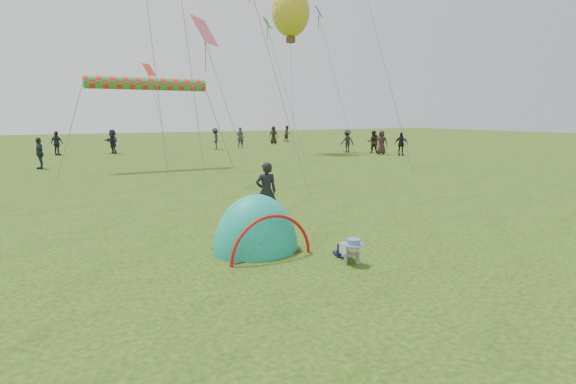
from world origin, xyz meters
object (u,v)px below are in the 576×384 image
standing_adult (266,192)px  crawling_toddler (349,249)px  balloon_kite (291,15)px  popup_tent (256,251)px

standing_adult → crawling_toddler: bearing=98.6°
standing_adult → balloon_kite: 23.95m
popup_tent → balloon_kite: (12.54, 21.51, 9.92)m
balloon_kite → popup_tent: bearing=-120.3°
crawling_toddler → balloon_kite: size_ratio=0.18×
popup_tent → standing_adult: (1.38, 2.39, 0.79)m
crawling_toddler → popup_tent: 2.02m
balloon_kite → crawling_toddler: bearing=-116.0°
crawling_toddler → popup_tent: popup_tent is taller
balloon_kite → standing_adult: bearing=-120.3°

